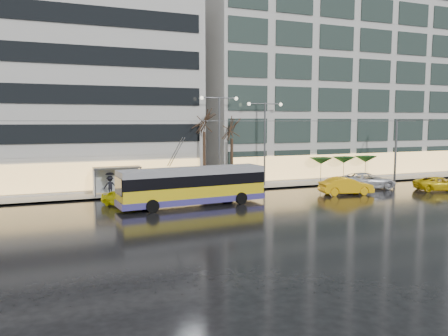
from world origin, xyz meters
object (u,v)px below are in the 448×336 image
taxi_a (122,198)px  bus_shelter (113,175)px  trolleybus (193,187)px  street_lamp_near (219,129)px

taxi_a → bus_shelter: bearing=56.2°
trolleybus → street_lamp_near: street_lamp_near is taller
street_lamp_near → taxi_a: (-10.32, -5.25, -5.36)m
trolleybus → taxi_a: size_ratio=3.25×
trolleybus → bus_shelter: bearing=127.8°
bus_shelter → street_lamp_near: bearing=0.6°
trolleybus → taxi_a: bearing=160.9°
trolleybus → taxi_a: trolleybus is taller
bus_shelter → taxi_a: (0.06, -5.14, -1.33)m
bus_shelter → street_lamp_near: size_ratio=0.47×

